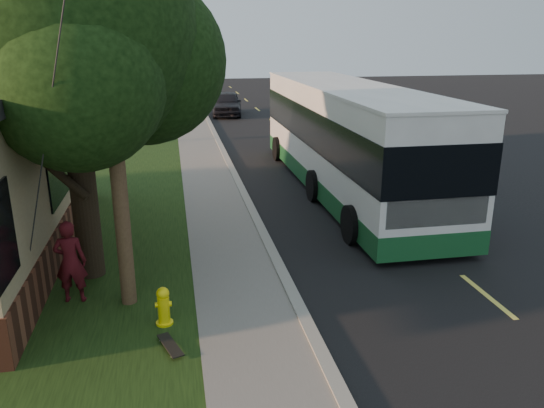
{
  "coord_description": "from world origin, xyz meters",
  "views": [
    {
      "loc": [
        -2.25,
        -8.94,
        5.18
      ],
      "look_at": [
        -0.11,
        2.43,
        1.5
      ],
      "focal_mm": 35.0,
      "sensor_mm": 36.0,
      "label": 1
    }
  ],
  "objects_px": {
    "skateboarder": "(70,262)",
    "distant_car": "(227,103)",
    "traffic_signal": "(205,63)",
    "fire_hydrant": "(164,306)",
    "transit_bus": "(346,135)",
    "utility_pole": "(108,69)",
    "bare_tree_far": "(159,83)",
    "skateboard_main": "(170,345)",
    "leafy_tree": "(69,36)",
    "bare_tree_near": "(145,101)"
  },
  "relations": [
    {
      "from": "utility_pole",
      "to": "fire_hydrant",
      "type": "bearing_deg",
      "value": -54.62
    },
    {
      "from": "transit_bus",
      "to": "skateboard_main",
      "type": "distance_m",
      "value": 11.11
    },
    {
      "from": "bare_tree_near",
      "to": "traffic_signal",
      "type": "distance_m",
      "value": 16.52
    },
    {
      "from": "skateboarder",
      "to": "skateboard_main",
      "type": "bearing_deg",
      "value": 135.88
    },
    {
      "from": "leafy_tree",
      "to": "bare_tree_near",
      "type": "relative_size",
      "value": 1.81
    },
    {
      "from": "utility_pole",
      "to": "leafy_tree",
      "type": "distance_m",
      "value": 1.94
    },
    {
      "from": "skateboard_main",
      "to": "distant_car",
      "type": "height_order",
      "value": "distant_car"
    },
    {
      "from": "skateboard_main",
      "to": "distant_car",
      "type": "relative_size",
      "value": 0.18
    },
    {
      "from": "traffic_signal",
      "to": "skateboard_main",
      "type": "relative_size",
      "value": 6.55
    },
    {
      "from": "fire_hydrant",
      "to": "traffic_signal",
      "type": "height_order",
      "value": "traffic_signal"
    },
    {
      "from": "skateboarder",
      "to": "distant_car",
      "type": "height_order",
      "value": "skateboarder"
    },
    {
      "from": "transit_bus",
      "to": "skateboarder",
      "type": "relative_size",
      "value": 7.89
    },
    {
      "from": "traffic_signal",
      "to": "transit_bus",
      "type": "height_order",
      "value": "traffic_signal"
    },
    {
      "from": "fire_hydrant",
      "to": "bare_tree_near",
      "type": "height_order",
      "value": "bare_tree_near"
    },
    {
      "from": "skateboard_main",
      "to": "bare_tree_near",
      "type": "bearing_deg",
      "value": 93.04
    },
    {
      "from": "traffic_signal",
      "to": "distant_car",
      "type": "xyz_separation_m",
      "value": [
        1.0,
        -6.58,
        -2.37
      ]
    },
    {
      "from": "bare_tree_near",
      "to": "skateboarder",
      "type": "xyz_separation_m",
      "value": [
        -0.89,
        -16.74,
        -1.23
      ]
    },
    {
      "from": "leafy_tree",
      "to": "skateboard_main",
      "type": "xyz_separation_m",
      "value": [
        1.67,
        -3.5,
        -5.04
      ]
    },
    {
      "from": "fire_hydrant",
      "to": "skateboard_main",
      "type": "bearing_deg",
      "value": -83.32
    },
    {
      "from": "utility_pole",
      "to": "bare_tree_far",
      "type": "height_order",
      "value": "utility_pole"
    },
    {
      "from": "skateboard_main",
      "to": "fire_hydrant",
      "type": "bearing_deg",
      "value": 96.68
    },
    {
      "from": "bare_tree_near",
      "to": "bare_tree_far",
      "type": "relative_size",
      "value": 1.07
    },
    {
      "from": "bare_tree_far",
      "to": "distant_car",
      "type": "relative_size",
      "value": 0.86
    },
    {
      "from": "distant_car",
      "to": "bare_tree_far",
      "type": "bearing_deg",
      "value": 157.27
    },
    {
      "from": "transit_bus",
      "to": "fire_hydrant",
      "type": "bearing_deg",
      "value": -126.77
    },
    {
      "from": "bare_tree_far",
      "to": "traffic_signal",
      "type": "height_order",
      "value": "traffic_signal"
    },
    {
      "from": "transit_bus",
      "to": "skateboard_main",
      "type": "height_order",
      "value": "transit_bus"
    },
    {
      "from": "bare_tree_far",
      "to": "distant_car",
      "type": "bearing_deg",
      "value": -29.79
    },
    {
      "from": "bare_tree_far",
      "to": "skateboarder",
      "type": "distance_m",
      "value": 28.79
    },
    {
      "from": "bare_tree_far",
      "to": "transit_bus",
      "type": "distance_m",
      "value": 22.7
    },
    {
      "from": "skateboarder",
      "to": "transit_bus",
      "type": "bearing_deg",
      "value": -134.48
    },
    {
      "from": "utility_pole",
      "to": "bare_tree_near",
      "type": "height_order",
      "value": "utility_pole"
    },
    {
      "from": "transit_bus",
      "to": "skateboard_main",
      "type": "relative_size",
      "value": 16.0
    },
    {
      "from": "fire_hydrant",
      "to": "transit_bus",
      "type": "relative_size",
      "value": 0.06
    },
    {
      "from": "fire_hydrant",
      "to": "bare_tree_far",
      "type": "xyz_separation_m",
      "value": [
        -0.4,
        30.0,
        1.57
      ]
    },
    {
      "from": "fire_hydrant",
      "to": "leafy_tree",
      "type": "relative_size",
      "value": 0.09
    },
    {
      "from": "leafy_tree",
      "to": "fire_hydrant",
      "type": "bearing_deg",
      "value": -59.33
    },
    {
      "from": "fire_hydrant",
      "to": "skateboard_main",
      "type": "distance_m",
      "value": 0.91
    },
    {
      "from": "bare_tree_far",
      "to": "bare_tree_near",
      "type": "bearing_deg",
      "value": -92.39
    },
    {
      "from": "traffic_signal",
      "to": "distant_car",
      "type": "height_order",
      "value": "traffic_signal"
    },
    {
      "from": "fire_hydrant",
      "to": "traffic_signal",
      "type": "xyz_separation_m",
      "value": [
        3.1,
        34.0,
        2.73
      ]
    },
    {
      "from": "bare_tree_near",
      "to": "skateboard_main",
      "type": "relative_size",
      "value": 5.13
    },
    {
      "from": "leafy_tree",
      "to": "skateboarder",
      "type": "bearing_deg",
      "value": -98.83
    },
    {
      "from": "bare_tree_near",
      "to": "distant_car",
      "type": "distance_m",
      "value": 10.75
    },
    {
      "from": "bare_tree_near",
      "to": "distant_car",
      "type": "relative_size",
      "value": 0.92
    },
    {
      "from": "fire_hydrant",
      "to": "transit_bus",
      "type": "bearing_deg",
      "value": 53.23
    },
    {
      "from": "transit_bus",
      "to": "distant_car",
      "type": "bearing_deg",
      "value": 96.2
    },
    {
      "from": "leafy_tree",
      "to": "distant_car",
      "type": "distance_m",
      "value": 25.79
    },
    {
      "from": "utility_pole",
      "to": "bare_tree_far",
      "type": "relative_size",
      "value": 2.25
    },
    {
      "from": "bare_tree_far",
      "to": "transit_bus",
      "type": "height_order",
      "value": "bare_tree_far"
    }
  ]
}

